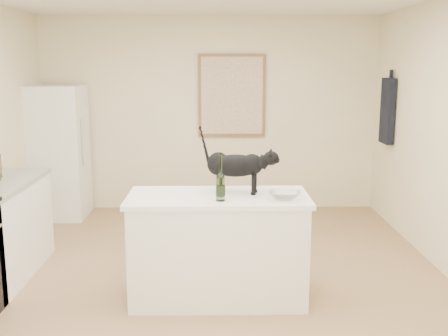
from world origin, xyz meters
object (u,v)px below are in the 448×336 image
fridge (58,152)px  glass_bowl (285,195)px  wine_bottle (221,180)px  black_cat (236,168)px

fridge → glass_bowl: size_ratio=6.69×
wine_bottle → fridge: bearing=127.2°
glass_bowl → wine_bottle: bearing=-174.8°
fridge → wine_bottle: (2.07, -2.73, 0.22)m
fridge → wine_bottle: 3.43m
fridge → black_cat: 3.31m
wine_bottle → glass_bowl: (0.52, 0.05, -0.14)m
fridge → glass_bowl: fridge is taller
fridge → wine_bottle: fridge is taller
fridge → wine_bottle: bearing=-52.8°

